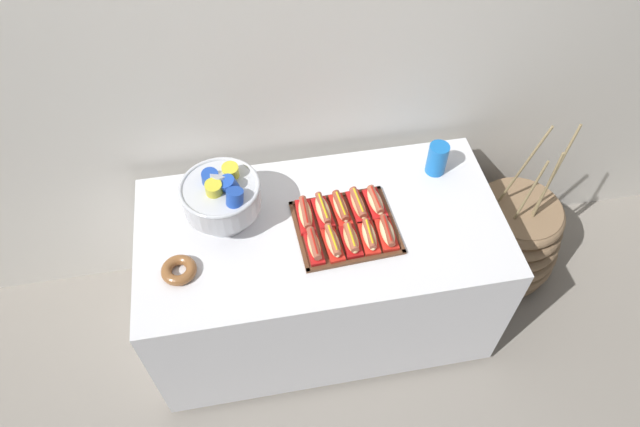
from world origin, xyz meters
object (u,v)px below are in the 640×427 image
at_px(hot_dog_7, 341,208).
at_px(floor_vase, 509,237).
at_px(hot_dog_2, 351,239).
at_px(hot_dog_9, 375,202).
at_px(serving_tray, 345,227).
at_px(hot_dog_1, 333,242).
at_px(hot_dog_3, 369,236).
at_px(punch_bowl, 222,195).
at_px(cup_stack, 437,159).
at_px(hot_dog_5, 305,214).
at_px(hot_dog_4, 387,232).
at_px(hot_dog_0, 314,246).
at_px(donut, 179,270).
at_px(hot_dog_8, 358,205).
at_px(hot_dog_6, 323,211).
at_px(buffet_table, 321,273).

bearing_deg(hot_dog_7, floor_vase, 6.06).
height_order(hot_dog_2, hot_dog_9, hot_dog_9).
xyz_separation_m(serving_tray, hot_dog_1, (-0.07, -0.09, 0.03)).
xyz_separation_m(hot_dog_3, punch_bowl, (-0.56, 0.21, 0.12)).
bearing_deg(hot_dog_9, hot_dog_3, -111.55).
bearing_deg(cup_stack, hot_dog_1, -147.79).
distance_m(hot_dog_5, punch_bowl, 0.35).
bearing_deg(hot_dog_3, hot_dog_4, 2.90).
xyz_separation_m(hot_dog_5, hot_dog_7, (0.15, 0.01, 0.00)).
xyz_separation_m(hot_dog_0, hot_dog_1, (0.07, 0.00, -0.00)).
relative_size(serving_tray, donut, 3.08).
height_order(serving_tray, hot_dog_5, hot_dog_5).
height_order(floor_vase, hot_dog_4, floor_vase).
bearing_deg(hot_dog_9, punch_bowl, 175.88).
bearing_deg(hot_dog_4, hot_dog_8, 117.34).
height_order(hot_dog_2, hot_dog_6, hot_dog_6).
relative_size(hot_dog_6, donut, 1.26).
height_order(serving_tray, donut, donut).
bearing_deg(donut, hot_dog_6, 16.78).
height_order(hot_dog_6, punch_bowl, punch_bowl).
bearing_deg(punch_bowl, hot_dog_7, -6.32).
height_order(hot_dog_0, hot_dog_2, hot_dog_0).
xyz_separation_m(floor_vase, punch_bowl, (-1.41, -0.05, 0.68)).
bearing_deg(donut, hot_dog_9, 13.10).
xyz_separation_m(hot_dog_1, hot_dog_8, (0.14, 0.17, -0.00)).
height_order(hot_dog_8, hot_dog_9, same).
distance_m(hot_dog_7, cup_stack, 0.49).
xyz_separation_m(floor_vase, hot_dog_1, (-1.00, -0.27, 0.57)).
relative_size(hot_dog_7, cup_stack, 1.19).
xyz_separation_m(hot_dog_6, punch_bowl, (-0.40, 0.06, 0.11)).
bearing_deg(donut, hot_dog_5, 18.66).
relative_size(hot_dog_6, cup_stack, 1.16).
height_order(buffet_table, hot_dog_1, hot_dog_1).
xyz_separation_m(buffet_table, serving_tray, (0.09, -0.03, 0.37)).
height_order(hot_dog_1, hot_dog_2, hot_dog_1).
xyz_separation_m(punch_bowl, donut, (-0.20, -0.24, -0.13)).
height_order(floor_vase, hot_dog_7, floor_vase).
bearing_deg(hot_dog_8, hot_dog_3, -87.10).
height_order(hot_dog_2, punch_bowl, punch_bowl).
bearing_deg(donut, punch_bowl, 49.99).
height_order(serving_tray, hot_dog_8, hot_dog_8).
bearing_deg(serving_tray, hot_dog_2, -87.10).
distance_m(hot_dog_3, punch_bowl, 0.61).
distance_m(floor_vase, donut, 1.72).
xyz_separation_m(hot_dog_5, cup_stack, (0.61, 0.17, 0.04)).
bearing_deg(buffet_table, hot_dog_5, 144.76).
height_order(buffet_table, hot_dog_7, hot_dog_7).
distance_m(floor_vase, hot_dog_2, 1.11).
bearing_deg(hot_dog_8, hot_dog_6, -177.10).
distance_m(serving_tray, donut, 0.68).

